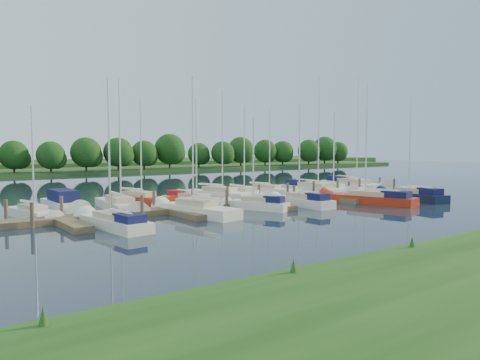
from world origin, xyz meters
TOP-DOWN VIEW (x-y plane):
  - ground at (0.00, 0.00)m, footprint 260.00×260.00m
  - dock at (0.00, 7.31)m, footprint 40.00×6.00m
  - mooring_pilings at (0.00, 8.43)m, footprint 38.24×2.84m
  - far_shore at (0.00, 75.00)m, footprint 180.00×30.00m
  - distant_hill at (0.00, 100.00)m, footprint 220.00×40.00m
  - treeline at (-3.06, 61.92)m, footprint 146.38×9.97m
  - sailboat_n_0 at (-17.01, 11.08)m, footprint 2.51×6.32m
  - motorboat at (-14.01, 14.14)m, footprint 2.08×7.03m
  - sailboat_n_2 at (-10.51, 11.45)m, footprint 2.68×8.45m
  - sailboat_n_3 at (-7.63, 14.26)m, footprint 3.87×7.36m
  - sailboat_n_4 at (-4.13, 10.95)m, footprint 2.86×7.42m
  - sailboat_n_5 at (0.12, 13.22)m, footprint 4.14×8.27m
  - sailboat_n_6 at (3.02, 13.47)m, footprint 2.00×7.41m
  - sailboat_n_7 at (7.14, 14.62)m, footprint 3.45×7.30m
  - sailboat_n_8 at (11.25, 11.69)m, footprint 2.80×10.04m
  - sailboat_n_9 at (13.47, 11.41)m, footprint 3.32×7.07m
  - sailboat_n_10 at (19.24, 13.15)m, footprint 4.77×11.21m
  - sailboat_s_0 at (-13.99, 3.82)m, footprint 2.40×7.48m
  - sailboat_s_1 at (-7.21, 5.41)m, footprint 3.08×8.16m
  - sailboat_s_2 at (-1.64, 5.29)m, footprint 3.21×5.63m
  - sailboat_s_3 at (2.86, 4.87)m, footprint 1.83×6.94m
  - sailboat_s_4 at (8.98, 2.73)m, footprint 3.77×8.77m
  - sailboat_s_5 at (14.28, 2.05)m, footprint 3.02×7.88m

SIDE VIEW (x-z plane):
  - ground at x=0.00m, z-range 0.00..0.00m
  - dock at x=0.00m, z-range 0.00..0.40m
  - sailboat_n_6 at x=3.02m, z-range -4.44..4.98m
  - sailboat_n_7 at x=7.14m, z-range -4.37..4.91m
  - sailboat_n_0 at x=-17.01m, z-range -3.77..4.32m
  - sailboat_n_9 at x=13.47m, z-range -4.26..4.80m
  - sailboat_n_2 at x=-10.51m, z-range -5.06..5.61m
  - sailboat_n_3 at x=-7.63m, z-range -4.52..5.08m
  - sailboat_n_5 at x=0.12m, z-range -5.06..5.63m
  - sailboat_s_1 at x=-7.21m, z-range -4.94..5.51m
  - far_shore at x=0.00m, z-range 0.00..0.60m
  - sailboat_s_0 at x=-13.99m, z-range -4.41..5.03m
  - sailboat_n_4 at x=-4.13m, z-range -4.39..5.02m
  - sailboat_s_4 at x=8.98m, z-range -5.20..5.85m
  - sailboat_s_2 at x=-1.64m, z-range -3.47..4.12m
  - sailboat_s_3 at x=2.86m, z-range -4.19..4.84m
  - sailboat_s_5 at x=14.28m, z-range -4.70..5.37m
  - sailboat_n_10 at x=19.24m, z-range -6.67..7.33m
  - sailboat_n_8 at x=11.25m, z-range -6.01..6.68m
  - motorboat at x=-14.01m, z-range -0.61..1.39m
  - mooring_pilings at x=0.00m, z-range -0.40..1.60m
  - distant_hill at x=0.00m, z-range 0.00..1.40m
  - treeline at x=-3.06m, z-range 0.00..8.30m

